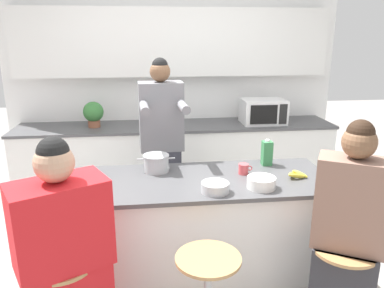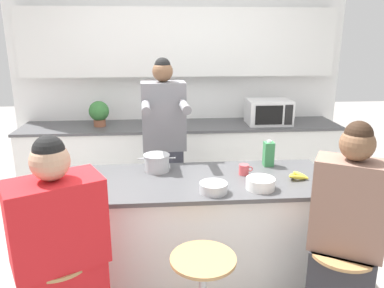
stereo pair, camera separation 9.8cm
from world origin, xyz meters
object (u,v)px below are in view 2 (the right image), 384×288
person_cooking (165,156)px  banana_bunch (297,176)px  fruit_bowl (260,184)px  person_wrapped_blanket (62,265)px  juice_carton (269,154)px  coffee_cup_near (244,170)px  person_seated_near (343,252)px  potted_plant (99,112)px  kitchen_island (193,232)px  cooking_pot (157,163)px  microwave (269,112)px

person_cooking → banana_bunch: (0.97, -0.72, 0.05)m
person_cooking → fruit_bowl: person_cooking is taller
person_wrapped_blanket → banana_bunch: person_wrapped_blanket is taller
juice_carton → coffee_cup_near: bearing=-142.3°
person_seated_near → person_wrapped_blanket: bearing=-150.5°
juice_carton → potted_plant: (-1.55, 1.31, 0.10)m
juice_carton → potted_plant: bearing=139.6°
banana_bunch → potted_plant: 2.34m
person_seated_near → potted_plant: 2.89m
kitchen_island → banana_bunch: size_ratio=11.89×
person_wrapped_blanket → cooking_pot: (0.53, 0.90, 0.28)m
fruit_bowl → kitchen_island: bearing=154.9°
microwave → juice_carton: bearing=-105.6°
person_seated_near → cooking_pot: person_seated_near is taller
person_cooking → person_seated_near: person_cooking is taller
potted_plant → cooking_pot: bearing=-64.6°
kitchen_island → coffee_cup_near: size_ratio=19.14×
person_cooking → cooking_pot: size_ratio=5.90×
person_seated_near → juice_carton: person_seated_near is taller
coffee_cup_near → cooking_pot: bearing=168.4°
person_wrapped_blanket → coffee_cup_near: 1.44m
coffee_cup_near → potted_plant: 2.00m
person_seated_near → microwave: bearing=115.6°
cooking_pot → microwave: bearing=46.6°
person_wrapped_blanket → cooking_pot: size_ratio=4.87×
kitchen_island → cooking_pot: bearing=142.4°
kitchen_island → person_seated_near: person_seated_near is taller
juice_carton → person_seated_near: bearing=-77.7°
person_seated_near → kitchen_island: bearing=170.1°
cooking_pot → person_seated_near: bearing=-39.0°
person_wrapped_blanket → cooking_pot: person_wrapped_blanket is taller
person_wrapped_blanket → microwave: bearing=24.0°
cooking_pot → banana_bunch: 1.06m
kitchen_island → potted_plant: potted_plant is taller
person_wrapped_blanket → coffee_cup_near: bearing=5.3°
coffee_cup_near → potted_plant: (-1.31, 1.50, 0.16)m
kitchen_island → potted_plant: (-0.91, 1.57, 0.64)m
banana_bunch → juice_carton: 0.35m
kitchen_island → person_cooking: 0.80m
cooking_pot → coffee_cup_near: bearing=-11.6°
person_cooking → person_seated_near: 1.72m
person_seated_near → fruit_bowl: size_ratio=7.36×
juice_carton → fruit_bowl: bearing=-111.6°
person_seated_near → fruit_bowl: person_seated_near is taller
cooking_pot → juice_carton: size_ratio=1.37×
person_wrapped_blanket → coffee_cup_near: person_wrapped_blanket is taller
potted_plant → person_seated_near: bearing=-52.2°
person_cooking → potted_plant: (-0.71, 0.91, 0.23)m
kitchen_island → juice_carton: bearing=21.8°
person_cooking → potted_plant: person_cooking is taller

